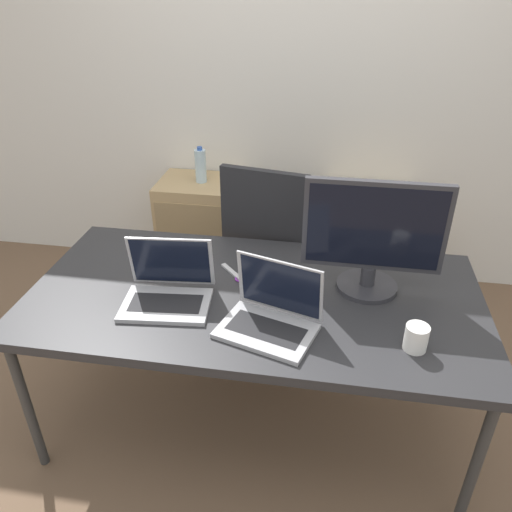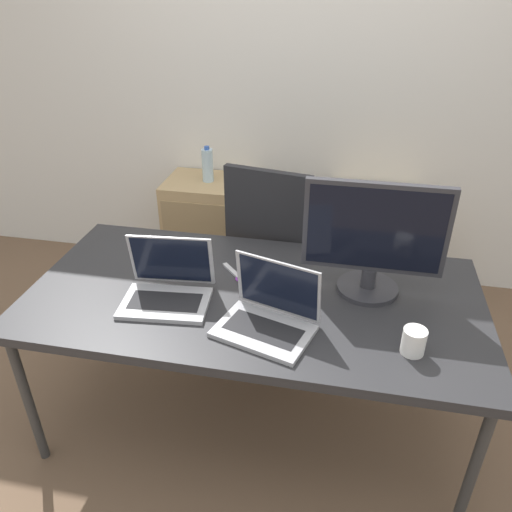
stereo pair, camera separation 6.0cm
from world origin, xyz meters
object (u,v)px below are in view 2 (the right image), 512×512
at_px(office_chair, 278,271).
at_px(cabinet_right, 370,245).
at_px(coffee_cup_white, 414,341).
at_px(monitor, 374,240).
at_px(laptop_left, 167,288).
at_px(water_bottle, 208,165).
at_px(coffee_cup_brown, 260,276).
at_px(laptop_right, 268,316).
at_px(cabinet_left, 211,230).
at_px(mouse, 283,291).

height_order(office_chair, cabinet_right, office_chair).
bearing_deg(office_chair, coffee_cup_white, -57.27).
bearing_deg(monitor, laptop_left, -164.23).
relative_size(water_bottle, coffee_cup_brown, 1.99).
relative_size(laptop_left, coffee_cup_white, 3.78).
distance_m(cabinet_right, laptop_right, 1.53).
relative_size(laptop_right, coffee_cup_white, 4.12).
distance_m(cabinet_right, laptop_left, 1.61).
bearing_deg(monitor, cabinet_right, 87.36).
bearing_deg(laptop_right, coffee_cup_white, -4.34).
distance_m(water_bottle, coffee_cup_white, 1.85).
relative_size(office_chair, coffee_cup_brown, 9.27).
height_order(cabinet_left, coffee_cup_white, coffee_cup_white).
bearing_deg(water_bottle, laptop_left, -80.79).
bearing_deg(coffee_cup_brown, office_chair, 91.89).
xyz_separation_m(laptop_right, monitor, (0.36, 0.32, 0.18)).
distance_m(laptop_left, mouse, 0.46).
distance_m(cabinet_left, coffee_cup_white, 1.90).
distance_m(laptop_left, monitor, 0.84).
height_order(water_bottle, laptop_left, laptop_left).
xyz_separation_m(laptop_left, monitor, (0.78, 0.22, 0.19)).
bearing_deg(coffee_cup_brown, cabinet_left, 115.83).
relative_size(office_chair, cabinet_right, 1.51).
height_order(laptop_left, monitor, monitor).
relative_size(laptop_left, laptop_right, 0.92).
height_order(water_bottle, laptop_right, laptop_right).
xyz_separation_m(water_bottle, laptop_left, (0.21, -1.31, -0.03)).
bearing_deg(laptop_right, water_bottle, 114.36).
relative_size(cabinet_left, mouse, 12.41).
bearing_deg(monitor, office_chair, 127.60).
relative_size(laptop_right, mouse, 7.04).
relative_size(mouse, coffee_cup_brown, 0.49).
height_order(mouse, coffee_cup_white, coffee_cup_white).
relative_size(cabinet_right, laptop_right, 1.76).
bearing_deg(mouse, cabinet_left, 119.05).
xyz_separation_m(cabinet_left, laptop_left, (0.21, -1.31, 0.42)).
height_order(monitor, coffee_cup_white, monitor).
bearing_deg(laptop_left, monitor, 15.77).
xyz_separation_m(water_bottle, coffee_cup_white, (1.15, -1.45, -0.03)).
xyz_separation_m(water_bottle, mouse, (0.66, -1.19, -0.07)).
bearing_deg(coffee_cup_white, cabinet_left, 128.53).
height_order(laptop_left, coffee_cup_white, laptop_left).
xyz_separation_m(cabinet_left, laptop_right, (0.64, -1.41, 0.42)).
xyz_separation_m(office_chair, cabinet_right, (0.51, 0.49, -0.04)).
xyz_separation_m(water_bottle, coffee_cup_brown, (0.56, -1.16, -0.03)).
bearing_deg(monitor, coffee_cup_white, -66.65).
relative_size(office_chair, coffee_cup_white, 10.97).
bearing_deg(cabinet_left, coffee_cup_white, -51.47).
xyz_separation_m(cabinet_right, laptop_left, (-0.83, -1.31, 0.42)).
bearing_deg(monitor, cabinet_left, 132.53).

